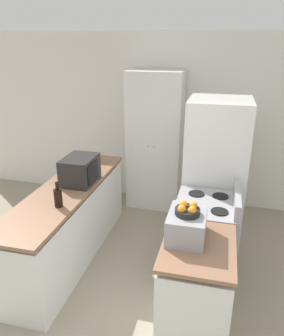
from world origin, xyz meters
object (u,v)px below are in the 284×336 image
(refrigerator, at_px, (215,173))
(wine_bottle, at_px, (58,197))
(pantry_cabinet, at_px, (155,142))
(fruit_bowl, at_px, (187,210))
(toaster_oven, at_px, (187,225))
(stove, at_px, (204,239))
(microwave, at_px, (80,170))

(refrigerator, height_order, wine_bottle, refrigerator)
(pantry_cabinet, relative_size, fruit_bowl, 10.02)
(wine_bottle, height_order, fruit_bowl, fruit_bowl)
(refrigerator, height_order, toaster_oven, refrigerator)
(stove, xyz_separation_m, microwave, (-1.48, 0.17, 0.60))
(stove, distance_m, wine_bottle, 1.61)
(refrigerator, xyz_separation_m, toaster_oven, (-0.18, -1.48, 0.10))
(microwave, distance_m, fruit_bowl, 1.62)
(stove, distance_m, fruit_bowl, 1.02)
(stove, bearing_deg, microwave, 173.52)
(stove, xyz_separation_m, fruit_bowl, (-0.13, -0.71, 0.71))
(pantry_cabinet, xyz_separation_m, wine_bottle, (-0.56, -2.01, -0.04))
(microwave, relative_size, fruit_bowl, 2.23)
(pantry_cabinet, bearing_deg, wine_bottle, -105.54)
(pantry_cabinet, bearing_deg, stove, -60.31)
(refrigerator, bearing_deg, stove, -93.08)
(pantry_cabinet, height_order, fruit_bowl, pantry_cabinet)
(refrigerator, height_order, microwave, refrigerator)
(refrigerator, xyz_separation_m, fruit_bowl, (-0.18, -1.49, 0.25))
(toaster_oven, bearing_deg, refrigerator, 83.11)
(microwave, relative_size, wine_bottle, 1.72)
(refrigerator, distance_m, fruit_bowl, 1.52)
(pantry_cabinet, relative_size, stove, 1.96)
(microwave, height_order, toaster_oven, microwave)
(pantry_cabinet, distance_m, refrigerator, 1.22)
(microwave, bearing_deg, stove, -6.48)
(toaster_oven, bearing_deg, pantry_cabinet, 108.48)
(pantry_cabinet, xyz_separation_m, fruit_bowl, (0.75, -2.27, 0.13))
(microwave, bearing_deg, fruit_bowl, -33.09)
(refrigerator, bearing_deg, fruit_bowl, -96.76)
(toaster_oven, relative_size, fruit_bowl, 2.03)
(refrigerator, xyz_separation_m, wine_bottle, (-1.49, -1.23, 0.08))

